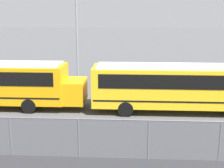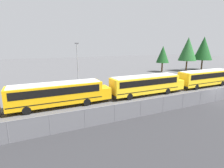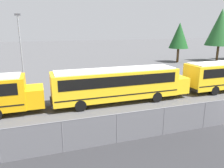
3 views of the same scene
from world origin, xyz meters
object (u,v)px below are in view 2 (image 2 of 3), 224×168
object	(u,v)px
school_bus_3	(147,83)
tree_2	(204,48)
school_bus_4	(206,77)
light_pole	(78,64)
school_bus_2	(59,93)
tree_0	(163,54)
tree_3	(188,49)

from	to	relation	value
school_bus_3	tree_2	bearing A→B (deg)	26.07
school_bus_4	school_bus_3	bearing A→B (deg)	179.97
school_bus_3	tree_2	xyz separation A→B (m)	(33.04, 16.16, 4.85)
light_pole	school_bus_4	bearing A→B (deg)	-22.42
school_bus_2	tree_2	xyz separation A→B (m)	(46.08, 15.91, 4.85)
school_bus_3	tree_2	world-z (taller)	tree_2
light_pole	tree_0	distance (m)	28.52
school_bus_3	tree_0	world-z (taller)	tree_0
school_bus_2	school_bus_4	size ratio (longest dim) A/B	1.00
school_bus_2	light_pole	world-z (taller)	light_pole
light_pole	tree_0	world-z (taller)	light_pole
school_bus_2	school_bus_4	world-z (taller)	same
school_bus_4	tree_0	size ratio (longest dim) A/B	1.70
school_bus_2	tree_0	world-z (taller)	tree_0
tree_2	tree_3	xyz separation A→B (m)	(-6.39, 0.24, -0.16)
school_bus_4	tree_0	distance (m)	19.04
tree_0	tree_2	bearing A→B (deg)	-7.27
school_bus_2	tree_3	xyz separation A→B (m)	(39.69, 16.15, 4.69)
light_pole	school_bus_3	bearing A→B (deg)	-46.99
school_bus_4	tree_0	bearing A→B (deg)	73.55
school_bus_3	light_pole	distance (m)	12.51
school_bus_4	tree_2	xyz separation A→B (m)	(19.67, 16.17, 4.85)
school_bus_4	tree_0	xyz separation A→B (m)	(5.32, 18.00, 3.21)
school_bus_2	school_bus_3	bearing A→B (deg)	-1.10
school_bus_2	tree_3	size ratio (longest dim) A/B	1.27
school_bus_2	tree_3	world-z (taller)	tree_3
school_bus_2	tree_2	distance (m)	48.99
tree_0	tree_3	world-z (taller)	tree_3
school_bus_2	school_bus_3	world-z (taller)	same
school_bus_2	light_pole	xyz separation A→B (m)	(4.69, 8.70, 2.57)
tree_3	school_bus_4	bearing A→B (deg)	-128.98
school_bus_3	light_pole	xyz separation A→B (m)	(-8.35, 8.95, 2.57)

